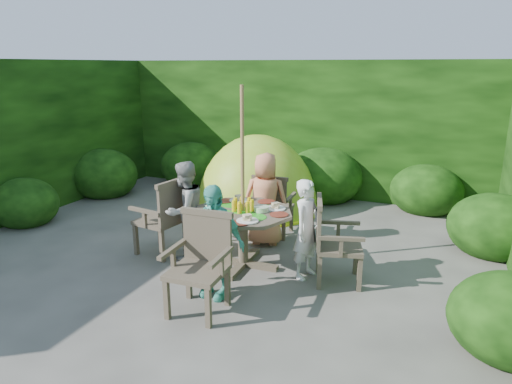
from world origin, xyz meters
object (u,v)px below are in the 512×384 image
at_px(child_left, 185,210).
at_px(dome_tent, 257,207).
at_px(patio_table, 243,220).
at_px(child_back, 265,199).
at_px(garden_chair_right, 332,240).
at_px(child_right, 307,229).
at_px(garden_chair_front, 201,261).
at_px(child_front, 214,241).
at_px(garden_chair_left, 165,216).
at_px(garden_chair_back, 273,205).
at_px(parasol_pole, 243,180).

relative_size(child_left, dome_tent, 0.49).
xyz_separation_m(patio_table, child_back, (-0.04, 0.80, 0.04)).
height_order(garden_chair_right, child_right, child_right).
relative_size(garden_chair_right, child_left, 0.75).
bearing_deg(garden_chair_front, garden_chair_right, 43.46).
distance_m(child_left, child_front, 1.13).
bearing_deg(garden_chair_left, child_left, 103.47).
relative_size(garden_chair_left, garden_chair_back, 1.10).
distance_m(garden_chair_right, garden_chair_front, 1.54).
height_order(garden_chair_right, child_back, child_back).
distance_m(garden_chair_left, dome_tent, 2.42).
height_order(child_left, child_front, child_left).
bearing_deg(dome_tent, garden_chair_left, -103.81).
distance_m(garden_chair_left, child_left, 0.31).
distance_m(parasol_pole, child_front, 0.93).
xyz_separation_m(garden_chair_right, child_front, (-1.07, -0.82, 0.12)).
height_order(child_left, dome_tent, dome_tent).
bearing_deg(garden_chair_front, garden_chair_left, 134.57).
distance_m(parasol_pole, garden_chair_back, 1.27).
bearing_deg(child_front, garden_chair_front, -82.83).
bearing_deg(parasol_pole, child_front, -87.74).
height_order(garden_chair_left, garden_chair_front, garden_chair_left).
xyz_separation_m(parasol_pole, garden_chair_right, (1.10, 0.02, -0.60)).
bearing_deg(child_right, garden_chair_right, -77.74).
bearing_deg(patio_table, child_right, 2.19).
distance_m(garden_chair_right, garden_chair_left, 2.19).
bearing_deg(parasol_pole, garden_chair_front, -87.81).
relative_size(garden_chair_right, child_front, 0.76).
xyz_separation_m(garden_chair_left, dome_tent, (0.30, 2.34, -0.52)).
bearing_deg(child_right, patio_table, 106.21).
distance_m(garden_chair_back, dome_tent, 1.48).
relative_size(garden_chair_right, child_right, 0.80).
xyz_separation_m(parasol_pole, child_right, (0.80, 0.03, -0.51)).
relative_size(garden_chair_left, dome_tent, 0.39).
bearing_deg(garden_chair_back, patio_table, 88.67).
bearing_deg(garden_chair_back, child_right, 124.49).
bearing_deg(patio_table, garden_chair_right, 1.11).
bearing_deg(garden_chair_back, garden_chair_right, 132.91).
bearing_deg(patio_table, dome_tent, 109.24).
bearing_deg(child_front, dome_tent, 110.12).
height_order(parasol_pole, child_right, parasol_pole).
height_order(child_right, child_back, child_back).
xyz_separation_m(child_right, child_back, (-0.83, 0.77, 0.05)).
distance_m(garden_chair_left, child_front, 1.35).
height_order(child_back, child_front, child_back).
bearing_deg(child_left, garden_chair_left, -73.69).
relative_size(garden_chair_right, garden_chair_left, 0.96).
bearing_deg(garden_chair_back, parasol_pole, 88.45).
bearing_deg(dome_tent, parasol_pole, -77.36).
distance_m(child_right, child_left, 1.60).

